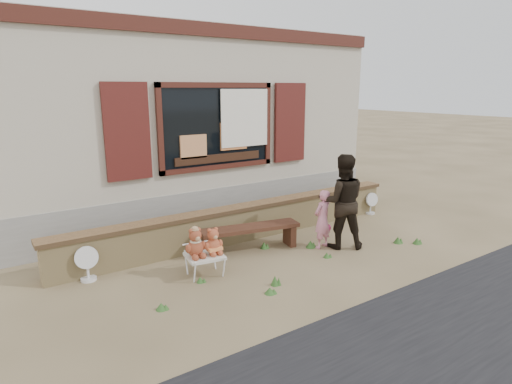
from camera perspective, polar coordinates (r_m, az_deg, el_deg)
ground at (r=7.42m, az=2.62°, el=-8.45°), size 80.00×80.00×0.00m
shopfront at (r=10.83m, az=-11.72°, el=9.22°), size 8.04×5.13×4.00m
brick_wall at (r=8.08m, az=-1.59°, el=-3.99°), size 7.10×0.36×0.67m
bench at (r=7.50m, az=-0.79°, el=-5.46°), size 1.81×0.73×0.45m
folding_chair at (r=6.61m, az=-6.87°, el=-8.57°), size 0.60×0.55×0.33m
teddy_bear_left at (r=6.47m, az=-8.11°, el=-6.63°), size 0.37×0.33×0.46m
teddy_bear_right at (r=6.56m, az=-5.77°, el=-6.44°), size 0.34×0.31×0.42m
child at (r=7.69m, az=8.83°, el=-3.60°), size 0.42×0.32×1.06m
adult at (r=7.70m, az=11.38°, el=-1.24°), size 1.04×0.99×1.69m
fan_left at (r=6.88m, az=-21.59°, el=-8.82°), size 0.35×0.23×0.54m
fan_right at (r=10.04m, az=15.04°, el=-1.46°), size 0.32×0.21×0.50m
grass_tufts at (r=7.20m, az=7.42°, el=-8.75°), size 4.97×1.60×0.15m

